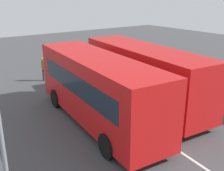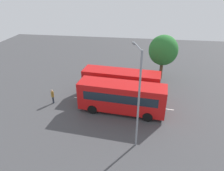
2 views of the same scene
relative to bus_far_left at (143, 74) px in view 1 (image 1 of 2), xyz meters
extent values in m
plane|color=#424244|center=(-0.30, 1.71, -1.83)|extent=(61.95, 61.95, 0.00)
cube|color=red|center=(-0.03, 0.00, 0.01)|extent=(9.34, 3.24, 2.98)
cube|color=black|center=(4.48, -0.44, 0.81)|extent=(0.32, 2.07, 1.25)
cube|color=black|center=(0.08, 1.14, 0.37)|extent=(7.66, 0.83, 0.95)
cube|color=black|center=(-0.14, -1.14, 0.37)|extent=(7.66, 0.83, 0.95)
cube|color=black|center=(4.50, -0.44, 1.32)|extent=(0.28, 1.88, 0.32)
cube|color=black|center=(4.51, -0.44, -1.26)|extent=(0.31, 2.16, 0.36)
cylinder|color=black|center=(2.99, 0.83, -1.32)|extent=(1.05, 0.38, 1.03)
cylinder|color=black|center=(2.77, -1.39, -1.32)|extent=(1.05, 0.38, 1.03)
cylinder|color=black|center=(-2.83, 1.40, -1.32)|extent=(1.05, 0.38, 1.03)
cylinder|color=black|center=(-3.05, -0.82, -1.32)|extent=(1.05, 0.38, 1.03)
cube|color=red|center=(-0.45, 3.36, 0.01)|extent=(9.33, 3.18, 2.98)
cube|color=#19232D|center=(4.06, 2.94, 0.81)|extent=(0.31, 2.07, 1.25)
cube|color=#19232D|center=(-0.35, 4.50, 0.37)|extent=(7.66, 0.78, 0.95)
cube|color=#19232D|center=(-0.56, 2.22, 0.37)|extent=(7.66, 0.78, 0.95)
cube|color=black|center=(4.08, 2.94, 1.32)|extent=(0.27, 1.88, 0.32)
cube|color=black|center=(4.09, 2.94, -1.26)|extent=(0.30, 2.16, 0.36)
cylinder|color=black|center=(2.56, 4.20, -1.32)|extent=(1.05, 0.37, 1.03)
cylinder|color=black|center=(2.36, 1.98, -1.32)|extent=(1.05, 0.37, 1.03)
cylinder|color=black|center=(-3.27, 4.74, -1.32)|extent=(1.05, 0.37, 1.03)
cylinder|color=black|center=(-3.47, 2.51, -1.32)|extent=(1.05, 0.37, 1.03)
cylinder|color=#232833|center=(7.58, 2.73, -1.41)|extent=(0.13, 0.13, 0.85)
cylinder|color=#232833|center=(7.57, 2.89, -1.41)|extent=(0.13, 0.13, 0.85)
cylinder|color=olive|center=(7.57, 2.81, -0.65)|extent=(0.34, 0.34, 0.67)
sphere|color=tan|center=(7.57, 2.81, -0.19)|extent=(0.23, 0.23, 0.23)
cube|color=silver|center=(-0.30, 1.71, -1.83)|extent=(11.82, 1.19, 0.01)
camera|label=1|loc=(-10.83, 9.97, 4.29)|focal=43.51mm
camera|label=2|loc=(-2.19, 22.07, 10.92)|focal=32.90mm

